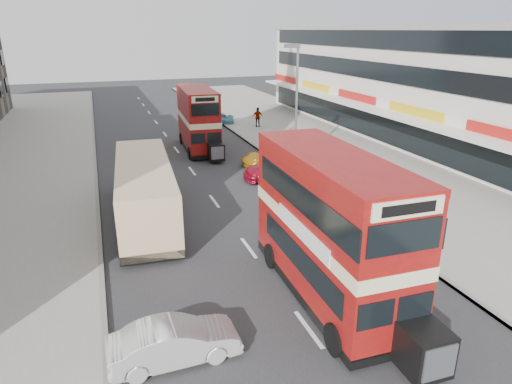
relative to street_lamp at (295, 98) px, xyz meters
name	(u,v)px	position (x,y,z in m)	size (l,w,h in m)	color
ground	(340,372)	(-6.52, -18.00, -4.78)	(160.00, 160.00, 0.00)	#28282B
road_surface	(192,171)	(-6.52, 2.00, -4.78)	(12.00, 90.00, 0.01)	#28282B
pavement_right	(349,155)	(5.48, 2.00, -4.71)	(12.00, 90.00, 0.15)	gray
kerb_left	(96,179)	(-12.62, 2.00, -4.71)	(0.20, 90.00, 0.16)	gray
kerb_right	(277,162)	(-0.42, 2.00, -4.71)	(0.20, 90.00, 0.16)	gray
commercial_row	(427,85)	(13.42, 4.00, -0.09)	(9.90, 46.20, 9.30)	silver
street_lamp	(295,98)	(0.00, 0.00, 0.00)	(1.00, 0.20, 8.12)	slate
bus_main	(331,228)	(-5.04, -14.42, -2.15)	(2.65, 9.12, 5.00)	black
bus_second	(198,119)	(-4.78, 7.54, -2.37)	(2.72, 8.44, 4.58)	black
coach	(145,189)	(-10.30, -5.27, -3.20)	(3.24, 10.30, 2.69)	black
car_left_front	(174,342)	(-10.74, -16.00, -4.17)	(1.30, 3.73, 1.23)	silver
car_right_a	(282,168)	(-1.46, -1.50, -4.06)	(2.02, 4.97, 1.44)	maroon
car_right_b	(272,157)	(-0.94, 1.56, -4.17)	(2.04, 4.42, 1.23)	#C07D13
car_right_c	(214,119)	(-1.29, 16.29, -4.15)	(1.51, 3.75, 1.28)	#5FA3BE
pedestrian_near	(331,164)	(1.35, -2.74, -3.77)	(0.64, 0.43, 1.73)	gray
pedestrian_far	(258,117)	(2.31, 13.79, -3.73)	(1.06, 0.44, 1.82)	gray
cyclist	(274,167)	(-1.72, -0.87, -4.14)	(0.72, 1.87, 1.96)	gray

